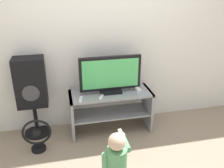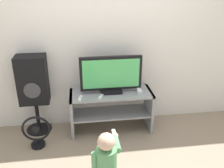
# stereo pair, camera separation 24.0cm
# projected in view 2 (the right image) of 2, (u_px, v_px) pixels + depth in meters

# --- Properties ---
(ground_plane) EXTENTS (16.00, 16.00, 0.00)m
(ground_plane) POSITION_uv_depth(u_px,v_px,m) (113.00, 137.00, 3.33)
(ground_plane) COLOR gray
(wall_back) EXTENTS (10.00, 0.06, 2.60)m
(wall_back) POSITION_uv_depth(u_px,v_px,m) (108.00, 32.00, 3.26)
(wall_back) COLOR silver
(wall_back) RESTS_ON ground_plane
(tv_stand) EXTENTS (1.09, 0.42, 0.57)m
(tv_stand) POSITION_uv_depth(u_px,v_px,m) (111.00, 106.00, 3.37)
(tv_stand) COLOR gray
(tv_stand) RESTS_ON ground_plane
(television) EXTENTS (0.80, 0.20, 0.49)m
(television) POSITION_uv_depth(u_px,v_px,m) (111.00, 75.00, 3.21)
(television) COLOR black
(television) RESTS_ON tv_stand
(game_console) EXTENTS (0.05, 0.16, 0.05)m
(game_console) POSITION_uv_depth(u_px,v_px,m) (139.00, 90.00, 3.29)
(game_console) COLOR white
(game_console) RESTS_ON tv_stand
(remote_primary) EXTENTS (0.06, 0.13, 0.03)m
(remote_primary) POSITION_uv_depth(u_px,v_px,m) (80.00, 98.00, 3.11)
(remote_primary) COLOR white
(remote_primary) RESTS_ON tv_stand
(remote_secondary) EXTENTS (0.08, 0.13, 0.03)m
(remote_secondary) POSITION_uv_depth(u_px,v_px,m) (101.00, 97.00, 3.16)
(remote_secondary) COLOR white
(remote_secondary) RESTS_ON tv_stand
(child) EXTENTS (0.28, 0.43, 0.73)m
(child) POSITION_uv_depth(u_px,v_px,m) (107.00, 161.00, 2.27)
(child) COLOR #3F4C72
(child) RESTS_ON ground_plane
(speaker_tower) EXTENTS (0.38, 0.34, 1.08)m
(speaker_tower) POSITION_uv_depth(u_px,v_px,m) (33.00, 82.00, 3.21)
(speaker_tower) COLOR black
(speaker_tower) RESTS_ON ground_plane
(floor_fan) EXTENTS (0.35, 0.18, 0.43)m
(floor_fan) POSITION_uv_depth(u_px,v_px,m) (37.00, 133.00, 3.08)
(floor_fan) COLOR black
(floor_fan) RESTS_ON ground_plane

